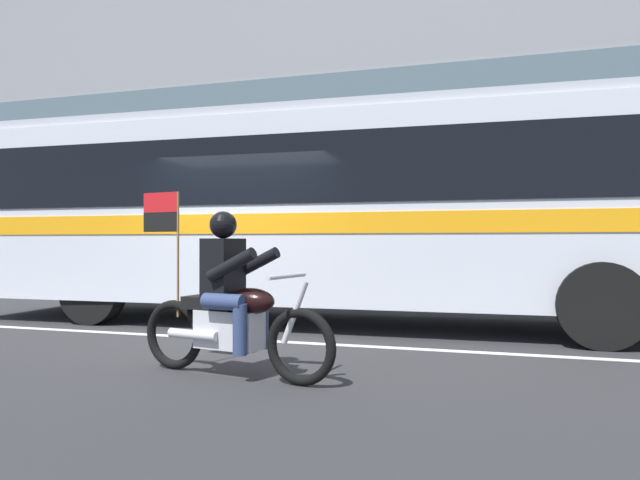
% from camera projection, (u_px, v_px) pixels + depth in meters
% --- Properties ---
extents(ground_plane, '(60.00, 60.00, 0.00)m').
position_uv_depth(ground_plane, '(241.00, 332.00, 7.95)').
color(ground_plane, '#2B2B2D').
extents(sidewalk_curb, '(28.00, 3.80, 0.15)m').
position_uv_depth(sidewalk_curb, '(335.00, 295.00, 12.84)').
color(sidewalk_curb, gray).
rests_on(sidewalk_curb, ground_plane).
extents(lane_center_stripe, '(26.60, 0.14, 0.01)m').
position_uv_depth(lane_center_stripe, '(222.00, 338.00, 7.38)').
color(lane_center_stripe, silver).
rests_on(lane_center_stripe, ground_plane).
extents(office_building_facade, '(28.00, 0.89, 14.39)m').
position_uv_depth(office_building_facade, '(357.00, 22.00, 15.07)').
color(office_building_facade, gray).
rests_on(office_building_facade, ground_plane).
extents(transit_bus, '(12.31, 2.87, 3.22)m').
position_uv_depth(transit_bus, '(349.00, 203.00, 8.74)').
color(transit_bus, silver).
rests_on(transit_bus, ground_plane).
extents(motorcycle_with_rider, '(2.17, 0.71, 1.78)m').
position_uv_depth(motorcycle_with_rider, '(231.00, 306.00, 5.30)').
color(motorcycle_with_rider, black).
rests_on(motorcycle_with_rider, ground_plane).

